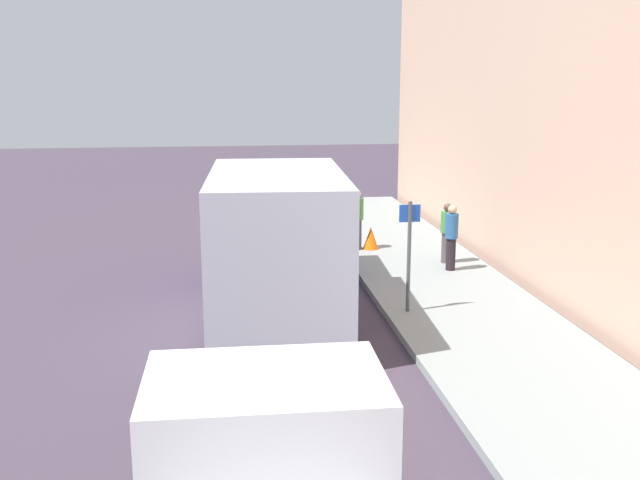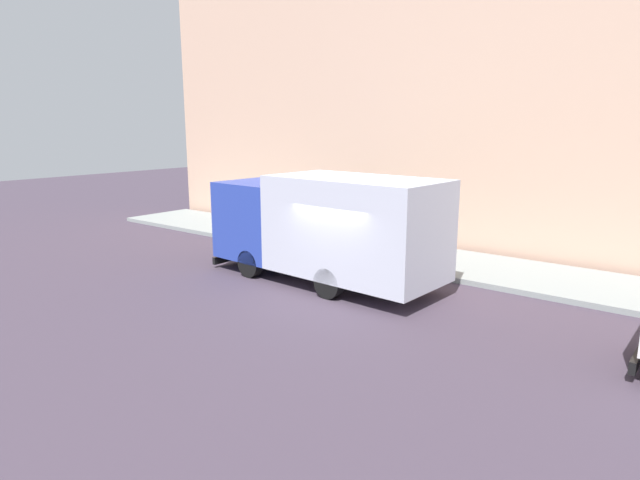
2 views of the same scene
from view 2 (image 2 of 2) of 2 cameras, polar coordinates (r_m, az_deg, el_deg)
The scene contains 9 objects.
ground at distance 14.92m, azimuth 2.21°, elevation -5.84°, with size 80.00×80.00×0.00m, color #403543.
sidewalk at distance 18.84m, azimuth 10.75°, elevation -1.95°, with size 3.57×30.00×0.16m, color gray.
building_facade at distance 20.38m, azimuth 14.43°, elevation 14.60°, with size 0.50×30.00×11.21m, color #D2A98E.
large_utility_truck at distance 15.75m, azimuth 0.63°, elevation 1.63°, with size 2.98×7.50×3.18m.
pedestrian_walking at distance 21.40m, azimuth 1.80°, elevation 2.46°, with size 0.41×0.41×1.59m.
pedestrian_standing at distance 20.98m, azimuth -5.62°, elevation 2.38°, with size 0.41×0.41×1.71m.
pedestrian_third at distance 20.87m, azimuth 3.29°, elevation 2.38°, with size 0.40×0.40×1.69m.
traffic_cone_orange at distance 21.36m, azimuth -4.78°, elevation 0.98°, with size 0.45×0.45×0.64m, color orange.
street_sign_post at distance 17.54m, azimuth 8.13°, elevation 2.02°, with size 0.44×0.08×2.35m.
Camera 2 is at (-11.54, -8.26, 4.61)m, focal length 30.16 mm.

